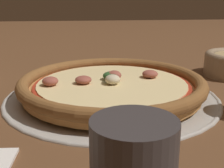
{
  "coord_description": "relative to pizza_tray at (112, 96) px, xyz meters",
  "views": [
    {
      "loc": [
        0.05,
        0.53,
        0.19
      ],
      "look_at": [
        0.0,
        0.0,
        0.03
      ],
      "focal_mm": 50.0,
      "sensor_mm": 36.0,
      "label": 1
    }
  ],
  "objects": [
    {
      "name": "ground_plane",
      "position": [
        0.0,
        0.0,
        -0.0
      ],
      "size": [
        3.0,
        3.0,
        0.0
      ],
      "primitive_type": "plane",
      "color": "brown"
    },
    {
      "name": "pizza_tray",
      "position": [
        0.0,
        0.0,
        0.0
      ],
      "size": [
        0.39,
        0.39,
        0.01
      ],
      "color": "#B7B2A8",
      "rests_on": "ground_plane"
    },
    {
      "name": "pizza",
      "position": [
        0.0,
        -0.0,
        0.02
      ],
      "size": [
        0.34,
        0.34,
        0.04
      ],
      "color": "#BC7F42",
      "rests_on": "pizza_tray"
    }
  ]
}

